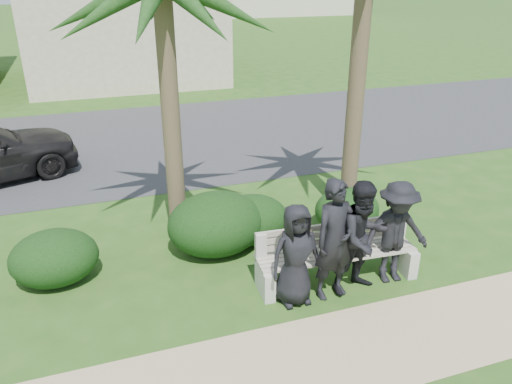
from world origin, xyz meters
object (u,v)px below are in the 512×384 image
man_a (296,255)px  man_b (335,240)px  park_bench (337,258)px  man_d (396,233)px  man_c (363,238)px

man_a → man_b: (0.61, -0.03, 0.16)m
park_bench → man_b: (-0.23, -0.32, 0.54)m
park_bench → man_b: 0.67m
man_b → man_d: size_ratio=1.12×
man_a → man_c: 1.07m
park_bench → man_d: 0.99m
man_d → man_c: bearing=-170.3°
man_a → man_d: size_ratio=0.93×
man_a → man_b: 0.63m
man_c → man_d: size_ratio=1.06×
park_bench → man_d: size_ratio=1.53×
man_a → man_d: 1.68m
man_a → man_d: bearing=-1.1°
man_a → man_c: (1.07, -0.03, 0.11)m
man_b → man_c: size_ratio=1.05×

